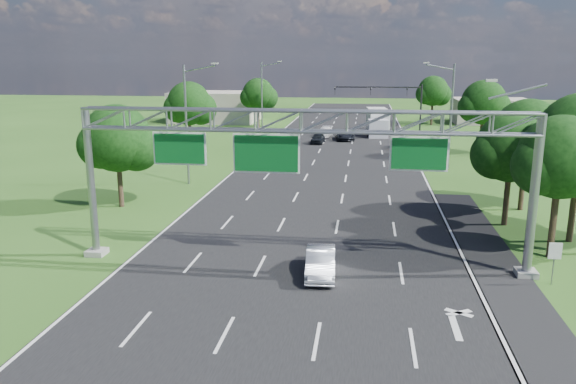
% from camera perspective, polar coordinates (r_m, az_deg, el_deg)
% --- Properties ---
extents(ground, '(220.00, 220.00, 0.00)m').
position_cam_1_polar(ground, '(46.75, 3.50, 0.42)').
color(ground, '#274E17').
rests_on(ground, ground).
extents(road, '(18.00, 180.00, 0.02)m').
position_cam_1_polar(road, '(46.75, 3.50, 0.42)').
color(road, black).
rests_on(road, ground).
extents(road_flare, '(3.00, 30.00, 0.02)m').
position_cam_1_polar(road_flare, '(31.98, 19.83, -6.56)').
color(road_flare, black).
rests_on(road_flare, ground).
extents(sign_gantry, '(23.50, 1.00, 9.56)m').
position_cam_1_polar(sign_gantry, '(27.83, 1.50, 5.98)').
color(sign_gantry, gray).
rests_on(sign_gantry, ground).
extents(regulatory_sign, '(0.60, 0.08, 2.10)m').
position_cam_1_polar(regulatory_sign, '(29.32, 25.47, -5.78)').
color(regulatory_sign, gray).
rests_on(regulatory_sign, ground).
extents(traffic_signal, '(12.21, 0.24, 7.00)m').
position_cam_1_polar(traffic_signal, '(80.71, 10.88, 9.39)').
color(traffic_signal, black).
rests_on(traffic_signal, ground).
extents(streetlight_l_near, '(2.97, 0.22, 10.16)m').
position_cam_1_polar(streetlight_l_near, '(48.00, -10.09, 7.34)').
color(streetlight_l_near, gray).
rests_on(streetlight_l_near, ground).
extents(streetlight_l_far, '(2.97, 0.22, 10.16)m').
position_cam_1_polar(streetlight_l_far, '(81.91, -2.54, 9.96)').
color(streetlight_l_far, gray).
rests_on(streetlight_l_far, ground).
extents(streetlight_r_mid, '(2.97, 0.22, 10.16)m').
position_cam_1_polar(streetlight_r_mid, '(56.21, 16.07, 7.88)').
color(streetlight_r_mid, gray).
rests_on(streetlight_r_mid, ground).
extents(tree_cluster_right, '(9.91, 14.60, 8.68)m').
position_cam_1_polar(tree_cluster_right, '(36.82, 25.89, 3.99)').
color(tree_cluster_right, '#2D2116').
rests_on(tree_cluster_right, ground).
extents(tree_verge_la, '(5.76, 4.80, 7.40)m').
position_cam_1_polar(tree_verge_la, '(41.66, -16.84, 4.93)').
color(tree_verge_la, '#2D2116').
rests_on(tree_verge_la, ground).
extents(tree_verge_lb, '(5.76, 4.80, 8.06)m').
position_cam_1_polar(tree_verge_lb, '(63.68, -9.95, 8.64)').
color(tree_verge_lb, '#2D2116').
rests_on(tree_verge_lb, ground).
extents(tree_verge_lc, '(5.76, 4.80, 7.62)m').
position_cam_1_polar(tree_verge_lc, '(87.18, -3.00, 9.77)').
color(tree_verge_lc, '#2D2116').
rests_on(tree_verge_lc, ground).
extents(tree_verge_rd, '(5.76, 4.80, 8.28)m').
position_cam_1_polar(tree_verge_rd, '(64.91, 19.31, 8.38)').
color(tree_verge_rd, '#2D2116').
rests_on(tree_verge_rd, ground).
extents(tree_verge_re, '(5.76, 4.80, 7.84)m').
position_cam_1_polar(tree_verge_re, '(94.23, 14.56, 9.77)').
color(tree_verge_re, '#2D2116').
rests_on(tree_verge_re, ground).
extents(building_left, '(14.00, 10.00, 5.00)m').
position_cam_1_polar(building_left, '(97.15, -7.42, 8.58)').
color(building_left, '#A69B8B').
rests_on(building_left, ground).
extents(building_right, '(12.00, 9.00, 4.00)m').
position_cam_1_polar(building_right, '(99.95, 19.90, 7.75)').
color(building_right, '#A69B8B').
rests_on(building_right, ground).
extents(silver_sedan, '(1.66, 4.15, 1.34)m').
position_cam_1_polar(silver_sedan, '(28.02, 3.33, -7.12)').
color(silver_sedan, silver).
rests_on(silver_sedan, ground).
extents(car_queue_a, '(2.27, 4.53, 1.26)m').
position_cam_1_polar(car_queue_a, '(78.12, 3.77, 6.13)').
color(car_queue_a, white).
rests_on(car_queue_a, ground).
extents(car_queue_b, '(2.88, 5.20, 1.38)m').
position_cam_1_polar(car_queue_b, '(74.70, 5.78, 5.80)').
color(car_queue_b, black).
rests_on(car_queue_b, ground).
extents(car_queue_c, '(1.75, 3.82, 1.27)m').
position_cam_1_polar(car_queue_c, '(71.43, 3.06, 5.46)').
color(car_queue_c, black).
rests_on(car_queue_c, ground).
extents(car_queue_d, '(1.52, 4.24, 1.39)m').
position_cam_1_polar(car_queue_d, '(68.14, 11.69, 4.87)').
color(car_queue_d, silver).
rests_on(car_queue_d, ground).
extents(box_truck, '(3.28, 9.46, 3.50)m').
position_cam_1_polar(box_truck, '(81.06, 9.09, 7.01)').
color(box_truck, silver).
rests_on(box_truck, ground).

